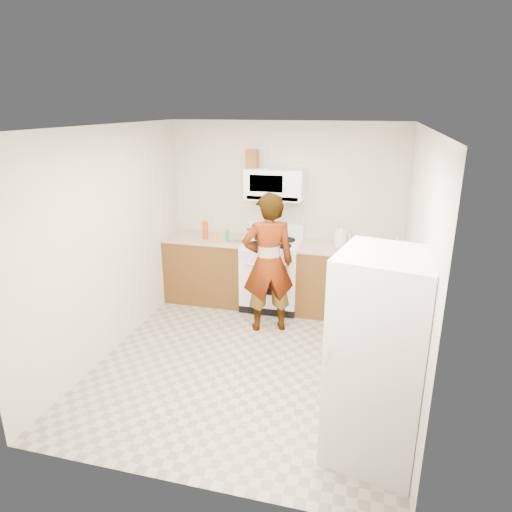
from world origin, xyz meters
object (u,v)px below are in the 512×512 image
(gas_range, at_px, (272,273))
(microwave, at_px, (275,184))
(kettle, at_px, (341,238))
(person, at_px, (268,263))
(saucepan, at_px, (263,233))
(fridge, at_px, (380,360))

(gas_range, height_order, microwave, microwave)
(microwave, distance_m, kettle, 1.12)
(person, bearing_deg, kettle, -157.84)
(kettle, relative_size, saucepan, 0.94)
(microwave, bearing_deg, kettle, -1.61)
(kettle, bearing_deg, saucepan, -177.86)
(gas_range, xyz_separation_m, person, (0.10, -0.68, 0.38))
(fridge, bearing_deg, kettle, 113.52)
(microwave, relative_size, saucepan, 3.65)
(fridge, relative_size, saucepan, 8.16)
(person, height_order, fridge, person)
(fridge, height_order, kettle, fridge)
(person, height_order, saucepan, person)
(microwave, xyz_separation_m, saucepan, (-0.17, 0.02, -0.69))
(fridge, bearing_deg, person, 137.33)
(microwave, relative_size, kettle, 3.88)
(gas_range, distance_m, person, 0.78)
(fridge, distance_m, saucepan, 3.15)
(fridge, bearing_deg, gas_range, 131.38)
(microwave, height_order, kettle, microwave)
(gas_range, bearing_deg, microwave, 90.00)
(person, xyz_separation_m, kettle, (0.79, 0.78, 0.16))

